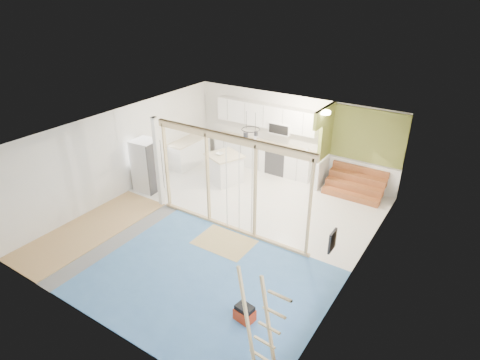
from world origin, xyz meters
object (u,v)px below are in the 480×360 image
Objects in this scene: toolbox at (245,313)px; ladder at (261,325)px; fridge at (147,166)px; island at (225,169)px.

toolbox is 0.22× the size of ladder.
fridge is 7.06m from ladder.
fridge is at bearing 162.60° from ladder.
toolbox is 1.32m from ladder.
ladder is at bearing -35.08° from toolbox.
fridge is 6.07m from toolbox.
ladder reaches higher than island.
island is (1.65, 1.70, -0.34)m from fridge.
ladder is (0.76, -0.73, 0.79)m from toolbox.
toolbox is at bearing 149.47° from ladder.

